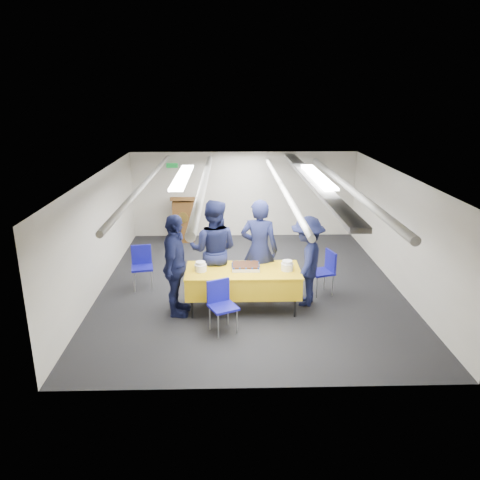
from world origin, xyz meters
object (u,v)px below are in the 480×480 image
at_px(podium, 184,219).
at_px(chair_left, 142,262).
at_px(sailor_c, 175,266).
at_px(chair_near, 221,301).
at_px(sailor_b, 213,250).
at_px(chair_right, 325,268).
at_px(sailor_a, 259,250).
at_px(sheet_cake, 246,266).
at_px(sailor_d, 307,261).
at_px(serving_table, 243,280).

distance_m(podium, chair_left, 3.11).
xyz_separation_m(chair_left, sailor_c, (0.82, -1.24, 0.39)).
bearing_deg(chair_near, chair_left, 131.31).
bearing_deg(sailor_b, chair_near, 107.57).
distance_m(chair_right, sailor_a, 1.41).
bearing_deg(sailor_b, chair_left, -10.47).
bearing_deg(sailor_a, podium, -50.71).
bearing_deg(chair_near, sailor_c, 143.10).
height_order(sheet_cake, chair_right, chair_right).
xyz_separation_m(chair_near, sailor_a, (0.71, 1.25, 0.45)).
xyz_separation_m(sheet_cake, sailor_d, (1.13, 0.15, 0.03)).
height_order(chair_right, sailor_a, sailor_a).
height_order(chair_right, sailor_c, sailor_c).
xyz_separation_m(chair_near, sailor_c, (-0.80, 0.60, 0.39)).
bearing_deg(sailor_d, sailor_c, -59.23).
distance_m(chair_right, sailor_b, 2.23).
bearing_deg(sailor_d, serving_table, -58.81).
height_order(chair_near, sailor_a, sailor_a).
xyz_separation_m(serving_table, chair_right, (1.64, 0.66, -0.03)).
distance_m(sheet_cake, chair_near, 0.98).
relative_size(serving_table, sailor_c, 1.12).
distance_m(serving_table, chair_left, 2.27).
relative_size(sheet_cake, sailor_c, 0.28).
bearing_deg(sheet_cake, chair_near, -117.95).
height_order(serving_table, chair_right, chair_right).
distance_m(sheet_cake, sailor_d, 1.15).
height_order(serving_table, podium, podium).
bearing_deg(serving_table, sheet_cake, 43.78).
xyz_separation_m(chair_left, sailor_b, (1.47, -0.57, 0.44)).
distance_m(chair_left, sailor_a, 2.45).
bearing_deg(sheet_cake, sailor_d, 7.61).
distance_m(serving_table, chair_right, 1.77).
distance_m(podium, chair_near, 5.01).
xyz_separation_m(chair_left, sailor_a, (2.33, -0.59, 0.45)).
distance_m(chair_right, sailor_c, 2.98).
bearing_deg(chair_near, podium, 101.93).
height_order(chair_near, chair_left, same).
relative_size(podium, sailor_a, 0.64).
distance_m(chair_near, chair_right, 2.49).
height_order(sailor_b, sailor_d, sailor_b).
bearing_deg(sailor_b, sailor_d, -178.66).
height_order(sailor_a, sailor_c, sailor_a).
distance_m(sailor_a, sailor_b, 0.86).
bearing_deg(chair_right, serving_table, -158.10).
bearing_deg(podium, sailor_b, -76.29).
xyz_separation_m(podium, sailor_d, (2.61, -3.92, 0.23)).
bearing_deg(sailor_a, sailor_b, 12.38).
height_order(sailor_a, sailor_d, sailor_a).
relative_size(sailor_b, sailor_c, 1.05).
distance_m(podium, chair_right, 4.62).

